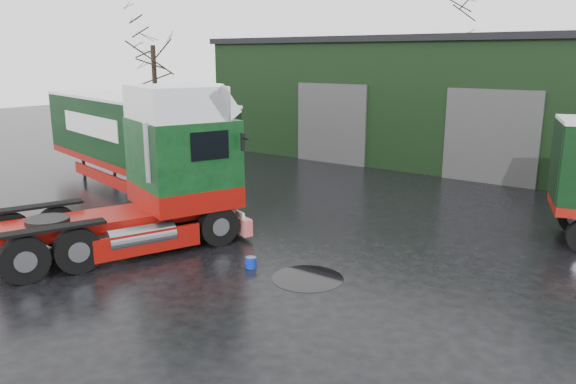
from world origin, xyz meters
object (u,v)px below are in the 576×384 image
(tree_left, at_px, (154,75))
(trailer_left, at_px, (132,144))
(warehouse, at_px, (530,101))
(tree_back_a, at_px, (451,64))
(hero_tractor, at_px, (113,170))
(wash_bucket, at_px, (251,263))

(tree_left, bearing_deg, trailer_left, -45.72)
(warehouse, distance_m, tree_back_a, 12.90)
(hero_tractor, bearing_deg, warehouse, 95.40)
(warehouse, relative_size, trailer_left, 2.65)
(trailer_left, xyz_separation_m, tree_left, (-7.73, 7.92, 2.35))
(trailer_left, xyz_separation_m, wash_bucket, (9.51, -3.83, -1.76))
(hero_tractor, bearing_deg, tree_back_a, 114.91)
(hero_tractor, xyz_separation_m, tree_back_a, (-2.28, 30.91, 2.45))
(wash_bucket, bearing_deg, tree_left, 145.71)
(trailer_left, height_order, tree_left, tree_left)
(trailer_left, bearing_deg, hero_tractor, -118.63)
(warehouse, xyz_separation_m, hero_tractor, (-5.72, -20.91, -0.86))
(tree_left, bearing_deg, wash_bucket, -34.29)
(tree_left, xyz_separation_m, tree_back_a, (11.00, 18.00, 0.50))
(trailer_left, relative_size, tree_left, 1.44)
(wash_bucket, height_order, tree_back_a, tree_back_a)
(tree_back_a, bearing_deg, trailer_left, -97.20)
(warehouse, height_order, trailer_left, warehouse)
(warehouse, distance_m, wash_bucket, 20.06)
(wash_bucket, relative_size, tree_left, 0.03)
(tree_left, relative_size, tree_back_a, 0.89)
(trailer_left, bearing_deg, wash_bucket, -98.61)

